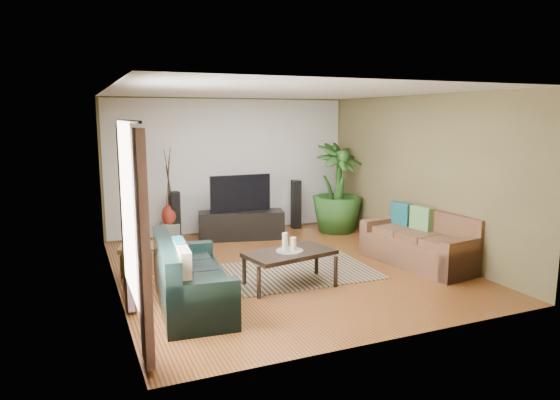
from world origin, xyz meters
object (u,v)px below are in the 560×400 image
television (240,193)px  pedestal (170,232)px  speaker_left (175,216)px  potted_plant (337,188)px  vase (170,215)px  coffee_table (290,269)px  speaker_right (296,204)px  tv_stand (241,225)px  sofa_left (192,273)px  side_table (139,263)px  sofa_right (419,238)px

television → pedestal: size_ratio=3.56×
speaker_left → potted_plant: (3.19, -0.54, 0.43)m
speaker_left → vase: 0.10m
coffee_table → speaker_right: size_ratio=1.19×
tv_stand → speaker_left: size_ratio=1.73×
sofa_left → vase: size_ratio=4.36×
vase → side_table: bearing=-111.6°
speaker_left → speaker_right: bearing=-1.2°
speaker_left → speaker_right: 2.56m
sofa_left → coffee_table: (1.42, 0.22, -0.18)m
side_table → coffee_table: bearing=-28.6°
vase → side_table: size_ratio=0.81×
potted_plant → side_table: size_ratio=3.41×
television → pedestal: 1.53m
sofa_left → vase: 3.47m
sofa_left → speaker_right: bearing=-35.8°
side_table → sofa_left: bearing=-68.7°
television → speaker_right: television is taller
speaker_left → pedestal: size_ratio=2.81×
potted_plant → side_table: bearing=-158.7°
speaker_right → vase: (-2.65, -0.04, -0.02)m
speaker_right → coffee_table: bearing=-106.7°
coffee_table → speaker_left: size_ratio=1.30×
sofa_left → speaker_left: (0.47, 3.42, 0.04)m
speaker_right → tv_stand: bearing=-152.6°
pedestal → vase: size_ratio=0.78×
coffee_table → vase: size_ratio=2.85×
tv_stand → pedestal: tv_stand is taller
potted_plant → vase: size_ratio=4.23×
sofa_left → sofa_right: 3.75m
speaker_right → pedestal: bearing=-169.6°
sofa_left → pedestal: size_ratio=5.59×
side_table → speaker_right: bearing=32.4°
pedestal → side_table: size_ratio=0.63×
sofa_left → vase: sofa_left is taller
tv_stand → speaker_right: (1.37, 0.44, 0.24)m
coffee_table → speaker_left: bearing=95.1°
tv_stand → potted_plant: potted_plant is taller
sofa_left → television: television is taller
speaker_left → potted_plant: potted_plant is taller
tv_stand → speaker_left: (-1.19, 0.37, 0.20)m
coffee_table → television: bearing=73.7°
sofa_right → potted_plant: bearing=173.0°
sofa_right → sofa_left: bearing=-93.3°
pedestal → side_table: bearing=-111.6°
vase → speaker_left: bearing=-13.9°
sofa_left → coffee_table: size_ratio=1.53×
coffee_table → side_table: bearing=140.0°
sofa_left → potted_plant: potted_plant is taller
television → vase: size_ratio=2.78×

